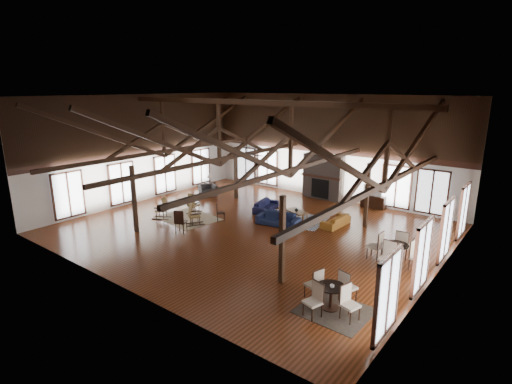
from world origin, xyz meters
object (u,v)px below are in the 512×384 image
Objects in this scene: sofa_orange at (336,221)px; tv_console at (373,201)px; sofa_navy_front at (278,219)px; sofa_navy_left at (266,206)px; armchair at (208,190)px; coffee_table at (296,212)px; cafe_table_far at (396,250)px; cafe_table_near at (331,293)px.

sofa_orange is 1.34× the size of tv_console.
sofa_navy_left is at bearing 130.66° from sofa_navy_front.
armchair is 9.66m from tv_console.
sofa_navy_left is (-1.79, 1.47, -0.03)m from sofa_navy_front.
cafe_table_far is at bearing -0.02° from coffee_table.
cafe_table_near reaches higher than tv_console.
coffee_table is 0.63× the size of cafe_table_far.
tv_console reaches higher than sofa_navy_front.
sofa_navy_left is 2.09m from coffee_table.
sofa_navy_left is at bearing -65.75° from armchair.
sofa_orange is (4.02, 0.11, -0.01)m from sofa_navy_left.
sofa_navy_front is 2.74m from sofa_orange.
sofa_orange is at bearing 31.56° from coffee_table.
sofa_navy_left is 4.02m from sofa_orange.
sofa_navy_left reaches higher than sofa_orange.
sofa_navy_left is 1.38× the size of coffee_table.
coffee_table is (-1.96, -0.38, 0.15)m from sofa_orange.
cafe_table_far reaches higher than armchair.
tv_console is at bearing 56.14° from sofa_navy_front.
cafe_table_far is at bearing -18.69° from sofa_navy_front.
coffee_table is 0.67× the size of cafe_table_near.
sofa_navy_left is 4.60m from armchair.
sofa_navy_left is at bearing -85.47° from sofa_orange.
coffee_table is 8.20m from cafe_table_near.
armchair reaches higher than coffee_table.
armchair reaches higher than sofa_navy_left.
cafe_table_far reaches higher than tv_console.
armchair is at bearing -164.02° from coffee_table.
cafe_table_near is (5.20, -6.35, 0.11)m from coffee_table.
tv_console is at bearing 179.40° from sofa_orange.
sofa_navy_front is at bearing -82.37° from coffee_table.
cafe_table_near is 4.24m from cafe_table_far.
sofa_orange is at bearing 145.80° from cafe_table_far.
sofa_orange is 1.75× the size of armchair.
sofa_orange is 8.62m from armchair.
cafe_table_near is 1.52× the size of tv_console.
armchair is 0.47× the size of cafe_table_far.
sofa_navy_front is at bearing -140.92° from sofa_navy_left.
coffee_table is at bearing 67.18° from sofa_navy_front.
tv_console is (-2.99, 10.72, -0.18)m from cafe_table_near.
sofa_orange is at bearing -63.45° from armchair.
armchair is 0.76× the size of tv_console.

